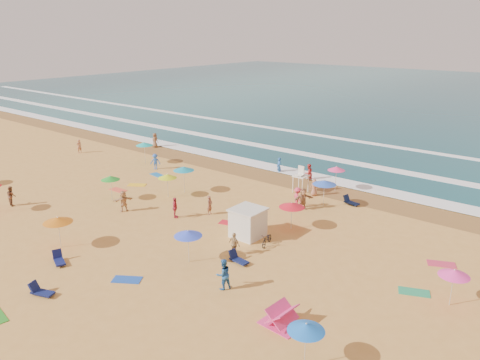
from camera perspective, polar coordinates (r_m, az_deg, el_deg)
The scene contains 12 objects.
ground at distance 37.24m, azimuth -5.49°, elevation -4.49°, with size 220.00×220.00×0.00m, color gold.
ocean at distance 112.01m, azimuth 26.43°, elevation 8.82°, with size 220.00×140.00×0.18m, color #0C4756.
wet_sand at distance 46.41m, azimuth 5.33°, elevation 0.10°, with size 220.00×220.00×0.00m, color olive.
surf_foam at distance 53.67m, azimuth 10.59°, elevation 2.43°, with size 200.00×18.70×0.05m.
cabana at distance 33.34m, azimuth 0.97°, elevation -5.30°, with size 2.00×2.00×2.00m, color silver.
cabana_roof at distance 32.94m, azimuth 0.98°, elevation -3.61°, with size 2.20×2.20×0.12m, color silver.
bicycle at distance 32.32m, azimuth 3.31°, elevation -7.22°, with size 0.57×1.64×0.86m, color black.
lifeguard_stand at distance 42.58m, azimuth 7.41°, elevation -0.15°, with size 1.20×1.20×2.10m, color white, non-canonical shape.
beach_umbrellas at distance 35.01m, azimuth -2.06°, elevation -2.19°, with size 57.20×23.88×0.81m.
loungers at distance 29.44m, azimuth 0.56°, elevation -10.42°, with size 58.03×24.73×0.34m.
towels at distance 34.08m, azimuth -7.74°, elevation -6.75°, with size 47.27×22.94×0.03m.
beachgoers at distance 41.07m, azimuth -3.53°, elevation -1.05°, with size 49.51×22.64×2.09m.
Camera 1 is at (24.30, -24.42, 14.14)m, focal length 35.00 mm.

